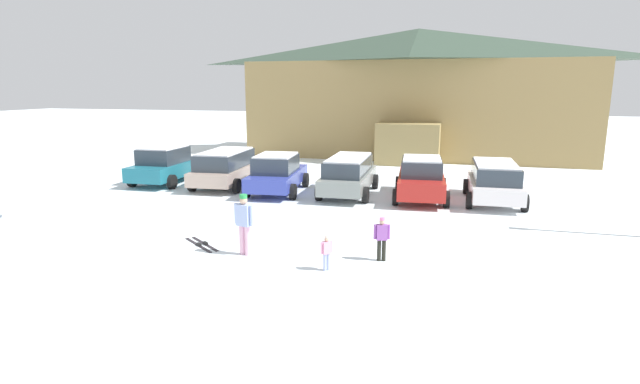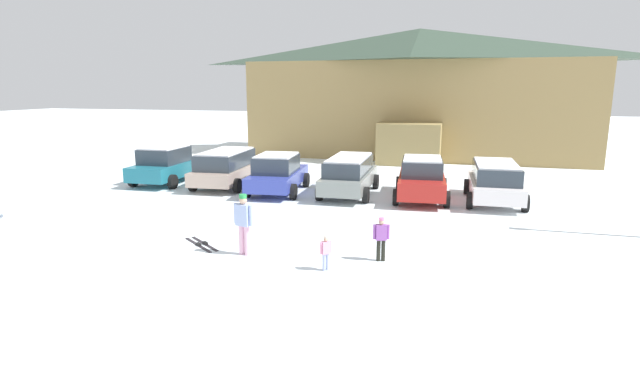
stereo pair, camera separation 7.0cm
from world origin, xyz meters
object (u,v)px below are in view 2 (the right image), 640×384
skier_adult_in_blue_parka (244,221)px  pair_of_skis (201,244)px  parked_grey_wagon (349,174)px  skier_child_in_purple_jacket (381,237)px  parked_red_sedan (422,178)px  skier_child_in_pink_snowsuit (326,251)px  parked_teal_hatchback (167,165)px  parked_blue_hatchback (277,173)px  parked_white_suv (495,181)px  ski_lodge (418,92)px  parked_beige_suv (226,167)px

skier_adult_in_blue_parka → pair_of_skis: 1.86m
parked_grey_wagon → skier_child_in_purple_jacket: parked_grey_wagon is taller
parked_red_sedan → skier_child_in_pink_snowsuit: (-1.56, -8.83, -0.35)m
skier_adult_in_blue_parka → skier_child_in_purple_jacket: 3.67m
parked_teal_hatchback → parked_blue_hatchback: 5.86m
parked_teal_hatchback → pair_of_skis: (6.32, -8.11, -0.84)m
parked_blue_hatchback → parked_white_suv: parked_blue_hatchback is taller
parked_blue_hatchback → parked_red_sedan: bearing=3.8°
parked_white_suv → skier_child_in_purple_jacket: size_ratio=3.81×
ski_lodge → skier_child_in_pink_snowsuit: size_ratio=24.29×
ski_lodge → skier_child_in_pink_snowsuit: ski_lodge is taller
ski_lodge → pair_of_skis: size_ratio=14.51×
parked_teal_hatchback → skier_child_in_pink_snowsuit: bearing=-41.5°
ski_lodge → parked_blue_hatchback: ski_lodge is taller
parked_teal_hatchback → parked_beige_suv: (3.09, 0.01, 0.02)m
parked_white_suv → skier_child_in_purple_jacket: (-3.17, -7.93, -0.20)m
parked_blue_hatchback → skier_child_in_purple_jacket: 9.29m
parked_teal_hatchback → skier_child_in_pink_snowsuit: (10.30, -9.10, -0.36)m
parked_teal_hatchback → skier_adult_in_blue_parka: parked_teal_hatchback is taller
parked_beige_suv → pair_of_skis: (3.23, -8.12, -0.87)m
parked_beige_suv → parked_teal_hatchback: bearing=-179.9°
parked_teal_hatchback → parked_red_sedan: parked_teal_hatchback is taller
parked_beige_suv → skier_child_in_pink_snowsuit: (7.21, -9.11, -0.38)m
skier_child_in_purple_jacket → parked_beige_suv: bearing=136.3°
parked_blue_hatchback → parked_red_sedan: (6.04, 0.40, 0.02)m
ski_lodge → parked_white_suv: bearing=-72.3°
parked_white_suv → parked_teal_hatchback: bearing=179.6°
parked_white_suv → skier_adult_in_blue_parka: bearing=-128.8°
skier_child_in_purple_jacket → parked_white_suv: bearing=68.2°
skier_adult_in_blue_parka → skier_child_in_purple_jacket: size_ratio=1.43×
pair_of_skis → parked_teal_hatchback: bearing=127.9°
parked_red_sedan → parked_teal_hatchback: bearing=178.7°
parked_blue_hatchback → skier_adult_in_blue_parka: bearing=-75.5°
parked_teal_hatchback → parked_grey_wagon: 8.87m
parked_beige_suv → skier_adult_in_blue_parka: bearing=-60.8°
parked_beige_suv → skier_child_in_purple_jacket: parked_beige_suv is taller
ski_lodge → parked_teal_hatchback: bearing=-127.6°
ski_lodge → pair_of_skis: ski_lodge is taller
parked_blue_hatchback → parked_red_sedan: size_ratio=0.96×
pair_of_skis → parked_grey_wagon: bearing=72.1°
parked_blue_hatchback → skier_adult_in_blue_parka: 8.14m
skier_adult_in_blue_parka → skier_child_in_pink_snowsuit: size_ratio=1.87×
parked_white_suv → skier_child_in_purple_jacket: bearing=-111.8°
parked_red_sedan → skier_adult_in_blue_parka: bearing=-115.7°
parked_beige_suv → skier_adult_in_blue_parka: size_ratio=2.82×
parked_beige_suv → skier_child_in_pink_snowsuit: parked_beige_suv is taller
parked_red_sedan → parked_white_suv: size_ratio=1.03×
parked_beige_suv → pair_of_skis: 8.78m
ski_lodge → parked_teal_hatchback: ski_lodge is taller
parked_beige_suv → skier_child_in_purple_jacket: 11.62m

